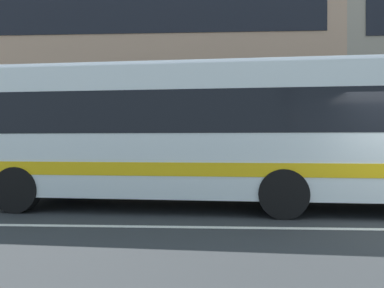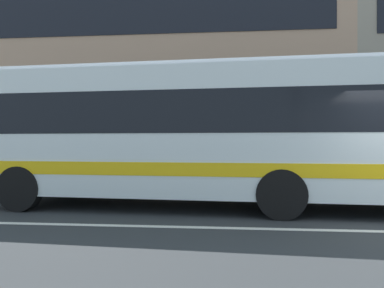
{
  "view_description": "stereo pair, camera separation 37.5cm",
  "coord_description": "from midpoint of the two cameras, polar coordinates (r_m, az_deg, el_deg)",
  "views": [
    {
      "loc": [
        -3.89,
        -6.34,
        1.5
      ],
      "look_at": [
        -4.3,
        1.98,
        1.49
      ],
      "focal_mm": 33.21,
      "sensor_mm": 36.0,
      "label": 1
    },
    {
      "loc": [
        -3.52,
        -6.32,
        1.5
      ],
      "look_at": [
        -4.3,
        1.98,
        1.49
      ],
      "focal_mm": 33.21,
      "sensor_mm": 36.0,
      "label": 2
    }
  ],
  "objects": [
    {
      "name": "apartment_block_left",
      "position": [
        22.55,
        -10.14,
        13.24
      ],
      "size": [
        21.29,
        11.79,
        13.29
      ],
      "color": "tan",
      "rests_on": "ground_plane"
    },
    {
      "name": "transit_bus",
      "position": [
        8.41,
        7.07,
        2.08
      ],
      "size": [
        11.99,
        3.34,
        3.26
      ],
      "color": "silver",
      "rests_on": "ground_plane"
    }
  ]
}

